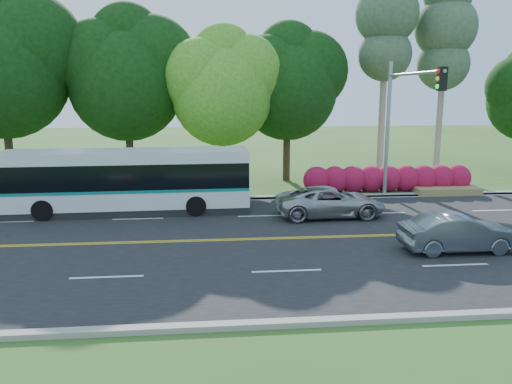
{
  "coord_description": "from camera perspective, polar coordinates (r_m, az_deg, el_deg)",
  "views": [
    {
      "loc": [
        -2.87,
        -18.1,
        5.55
      ],
      "look_at": [
        -0.93,
        2.0,
        1.43
      ],
      "focal_mm": 35.0,
      "sensor_mm": 36.0,
      "label": 1
    }
  ],
  "objects": [
    {
      "name": "ground",
      "position": [
        19.14,
        3.37,
        -5.33
      ],
      "size": [
        120.0,
        120.0,
        0.0
      ],
      "primitive_type": "plane",
      "color": "#31511B",
      "rests_on": "ground"
    },
    {
      "name": "road",
      "position": [
        19.14,
        3.37,
        -5.3
      ],
      "size": [
        60.0,
        14.0,
        0.02
      ],
      "primitive_type": "cube",
      "color": "black",
      "rests_on": "ground"
    },
    {
      "name": "curb_north",
      "position": [
        25.99,
        0.95,
        -0.62
      ],
      "size": [
        60.0,
        0.3,
        0.15
      ],
      "primitive_type": "cube",
      "color": "gray",
      "rests_on": "ground"
    },
    {
      "name": "curb_south",
      "position": [
        12.57,
        8.54,
        -14.41
      ],
      "size": [
        60.0,
        0.3,
        0.15
      ],
      "primitive_type": "cube",
      "color": "gray",
      "rests_on": "ground"
    },
    {
      "name": "grass_verge",
      "position": [
        27.8,
        0.52,
        0.12
      ],
      "size": [
        60.0,
        4.0,
        0.1
      ],
      "primitive_type": "cube",
      "color": "#31511B",
      "rests_on": "ground"
    },
    {
      "name": "lane_markings",
      "position": [
        19.12,
        3.09,
        -5.28
      ],
      "size": [
        57.6,
        13.82,
        0.0
      ],
      "color": "gold",
      "rests_on": "road"
    },
    {
      "name": "tree_row",
      "position": [
        30.34,
        -10.11,
        13.59
      ],
      "size": [
        44.7,
        9.1,
        13.84
      ],
      "color": "black",
      "rests_on": "ground"
    },
    {
      "name": "bougainvillea_hedge",
      "position": [
        28.52,
        15.22,
        1.37
      ],
      "size": [
        9.5,
        2.25,
        1.5
      ],
      "color": "maroon",
      "rests_on": "ground"
    },
    {
      "name": "traffic_signal",
      "position": [
        25.31,
        16.41,
        9.09
      ],
      "size": [
        0.42,
        6.1,
        7.0
      ],
      "color": "#95979D",
      "rests_on": "ground"
    },
    {
      "name": "transit_bus",
      "position": [
        23.54,
        -14.49,
        1.12
      ],
      "size": [
        11.04,
        2.68,
        2.87
      ],
      "rotation": [
        0.0,
        0.0,
        0.03
      ],
      "color": "silver",
      "rests_on": "road"
    },
    {
      "name": "sedan",
      "position": [
        18.8,
        22.19,
        -4.34
      ],
      "size": [
        4.02,
        1.42,
        1.32
      ],
      "primitive_type": "imported",
      "rotation": [
        0.0,
        0.0,
        1.58
      ],
      "color": "slate",
      "rests_on": "road"
    },
    {
      "name": "suv",
      "position": [
        22.44,
        8.47,
        -1.11
      ],
      "size": [
        4.85,
        2.34,
        1.33
      ],
      "primitive_type": "imported",
      "rotation": [
        0.0,
        0.0,
        1.6
      ],
      "color": "#A9ACAE",
      "rests_on": "road"
    }
  ]
}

